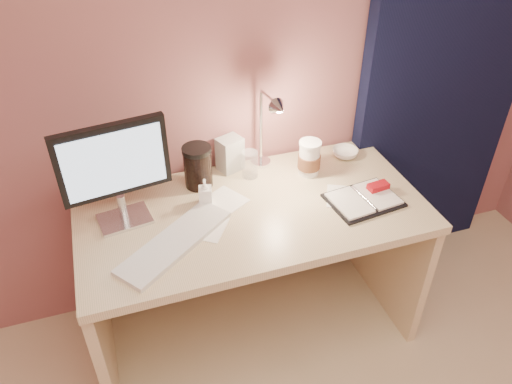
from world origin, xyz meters
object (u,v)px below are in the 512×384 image
object	(u,v)px
coffee_cup	(309,159)
lotion_bottle	(205,192)
bowl	(345,153)
desk_lamp	(265,127)
keyboard	(175,242)
planner	(365,198)
clear_cup	(250,164)
dark_jar	(198,169)
product_box	(230,154)
desk	(248,239)
monitor	(114,166)

from	to	relation	value
coffee_cup	lotion_bottle	distance (m)	0.49
bowl	desk_lamp	size ratio (longest dim) A/B	0.31
keyboard	coffee_cup	bearing A→B (deg)	-13.95
desk_lamp	planner	bearing A→B (deg)	-50.85
keyboard	planner	xyz separation A→B (m)	(0.79, 0.01, 0.00)
clear_cup	dark_jar	size ratio (longest dim) A/B	0.73
coffee_cup	lotion_bottle	xyz separation A→B (m)	(-0.49, -0.07, -0.02)
bowl	dark_jar	distance (m)	0.70
clear_cup	desk_lamp	xyz separation A→B (m)	(0.06, -0.02, 0.18)
coffee_cup	clear_cup	distance (m)	0.26
planner	product_box	xyz separation A→B (m)	(-0.46, 0.40, 0.07)
bowl	desk	bearing A→B (deg)	-162.97
dark_jar	coffee_cup	bearing A→B (deg)	-7.89
planner	coffee_cup	world-z (taller)	coffee_cup
lotion_bottle	desk_lamp	bearing A→B (deg)	21.05
keyboard	coffee_cup	size ratio (longest dim) A/B	3.07
planner	desk_lamp	size ratio (longest dim) A/B	0.80
keyboard	dark_jar	size ratio (longest dim) A/B	2.93
desk	coffee_cup	bearing A→B (deg)	16.13
lotion_bottle	product_box	size ratio (longest dim) A/B	0.74
planner	clear_cup	world-z (taller)	clear_cup
coffee_cup	desk	bearing A→B (deg)	-163.87
desk_lamp	clear_cup	bearing A→B (deg)	156.88
planner	coffee_cup	distance (m)	0.30
keyboard	clear_cup	bearing A→B (deg)	3.25
desk_lamp	coffee_cup	bearing A→B (deg)	-21.24
coffee_cup	desk_lamp	bearing A→B (deg)	166.99
keyboard	product_box	bearing A→B (deg)	14.69
clear_cup	coffee_cup	bearing A→B (deg)	-13.48
planner	coffee_cup	size ratio (longest dim) A/B	1.92
keyboard	clear_cup	world-z (taller)	clear_cup
desk_lamp	monitor	bearing A→B (deg)	-177.27
monitor	desk_lamp	xyz separation A→B (m)	(0.62, 0.12, -0.02)
desk	clear_cup	size ratio (longest dim) A/B	11.44
monitor	lotion_bottle	world-z (taller)	monitor
desk	keyboard	world-z (taller)	keyboard
planner	dark_jar	size ratio (longest dim) A/B	1.84
planner	lotion_bottle	distance (m)	0.66
coffee_cup	product_box	xyz separation A→B (m)	(-0.32, 0.14, 0.00)
monitor	product_box	size ratio (longest dim) A/B	2.75
desk	product_box	world-z (taller)	product_box
monitor	bowl	bearing A→B (deg)	-0.18
lotion_bottle	planner	bearing A→B (deg)	-16.92
keyboard	bowl	xyz separation A→B (m)	(0.87, 0.35, 0.01)
planner	bowl	xyz separation A→B (m)	(0.08, 0.33, 0.01)
desk_lamp	product_box	bearing A→B (deg)	134.00
dark_jar	product_box	world-z (taller)	dark_jar
dark_jar	desk	bearing A→B (deg)	-43.34
desk	bowl	bearing A→B (deg)	17.03
desk	planner	size ratio (longest dim) A/B	4.55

